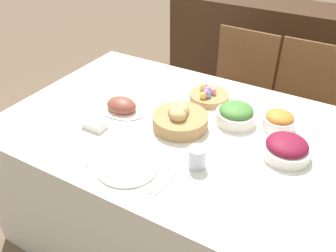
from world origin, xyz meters
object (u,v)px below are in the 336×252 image
(spoon, at_px, (166,183))
(chair_far_center, at_px, (236,94))
(ham_platter, at_px, (122,107))
(green_salad_bowl, at_px, (236,114))
(beet_salad_bowl, at_px, (286,148))
(chair_far_right, at_px, (299,110))
(butter_dish, at_px, (95,125))
(fork, at_px, (98,155))
(knife, at_px, (160,180))
(bread_basket, at_px, (180,119))
(carrot_bowl, at_px, (279,121))
(sideboard, at_px, (262,58))
(dinner_plate, at_px, (128,166))
(egg_basket, at_px, (208,95))
(drinking_cup, at_px, (197,157))

(spoon, bearing_deg, chair_far_center, 99.45)
(ham_platter, bearing_deg, spoon, -36.59)
(spoon, bearing_deg, green_salad_bowl, 83.99)
(beet_salad_bowl, distance_m, green_salad_bowl, 0.31)
(chair_far_right, height_order, beet_salad_bowl, chair_far_right)
(ham_platter, xyz_separation_m, butter_dish, (-0.02, -0.19, -0.01))
(fork, distance_m, knife, 0.31)
(bread_basket, bearing_deg, fork, -117.97)
(carrot_bowl, height_order, knife, carrot_bowl)
(beet_salad_bowl, bearing_deg, ham_platter, -176.13)
(chair_far_center, height_order, sideboard, sideboard)
(chair_far_right, height_order, green_salad_bowl, chair_far_right)
(dinner_plate, bearing_deg, spoon, 0.00)
(bread_basket, xyz_separation_m, spoon, (0.14, -0.37, -0.04))
(dinner_plate, xyz_separation_m, knife, (0.15, 0.00, -0.00))
(fork, bearing_deg, carrot_bowl, 42.31)
(bread_basket, height_order, butter_dish, bread_basket)
(egg_basket, relative_size, butter_dish, 1.94)
(green_salad_bowl, xyz_separation_m, drinking_cup, (-0.02, -0.39, -0.00))
(egg_basket, xyz_separation_m, dinner_plate, (-0.05, -0.67, -0.02))
(sideboard, distance_m, spoon, 2.05)
(chair_far_center, relative_size, drinking_cup, 10.38)
(chair_far_center, distance_m, knife, 1.29)
(beet_salad_bowl, distance_m, drinking_cup, 0.39)
(bread_basket, xyz_separation_m, beet_salad_bowl, (0.49, 0.03, -0.00))
(spoon, xyz_separation_m, butter_dish, (-0.48, 0.15, 0.01))
(sideboard, distance_m, bread_basket, 1.68)
(chair_far_right, height_order, butter_dish, chair_far_right)
(dinner_plate, bearing_deg, sideboard, 91.00)
(knife, xyz_separation_m, drinking_cup, (0.09, 0.15, 0.04))
(spoon, height_order, butter_dish, butter_dish)
(bread_basket, relative_size, beet_salad_bowl, 1.27)
(bread_basket, distance_m, egg_basket, 0.30)
(sideboard, bearing_deg, green_salad_bowl, -78.78)
(green_salad_bowl, relative_size, dinner_plate, 0.75)
(knife, bearing_deg, dinner_plate, 178.10)
(bread_basket, relative_size, carrot_bowl, 1.74)
(carrot_bowl, distance_m, fork, 0.85)
(beet_salad_bowl, distance_m, butter_dish, 0.87)
(chair_far_right, relative_size, egg_basket, 4.43)
(egg_basket, relative_size, knife, 1.29)
(carrot_bowl, distance_m, butter_dish, 0.87)
(chair_far_center, height_order, beet_salad_bowl, chair_far_center)
(drinking_cup, bearing_deg, dinner_plate, -147.83)
(carrot_bowl, height_order, drinking_cup, drinking_cup)
(chair_far_right, xyz_separation_m, dinner_plate, (-0.45, -1.25, 0.26))
(beet_salad_bowl, relative_size, knife, 1.28)
(chair_far_right, distance_m, beet_salad_bowl, 0.91)
(fork, height_order, spoon, same)
(chair_far_center, relative_size, beet_salad_bowl, 4.48)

